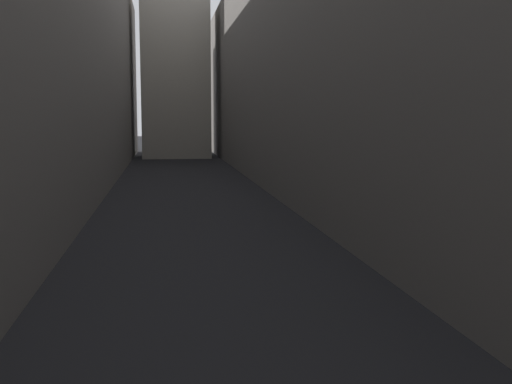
% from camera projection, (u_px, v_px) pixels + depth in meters
% --- Properties ---
extents(ground_plane, '(264.00, 264.00, 0.00)m').
position_uv_depth(ground_plane, '(191.00, 200.00, 39.60)').
color(ground_plane, black).
extents(building_block_left, '(11.16, 108.00, 20.74)m').
position_uv_depth(building_block_left, '(8.00, 34.00, 38.72)').
color(building_block_left, slate).
rests_on(building_block_left, ground).
extents(building_block_right, '(10.40, 108.00, 19.23)m').
position_uv_depth(building_block_right, '(347.00, 51.00, 41.96)').
color(building_block_right, slate).
rests_on(building_block_right, ground).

